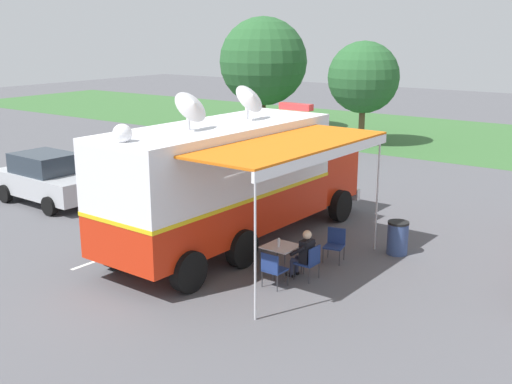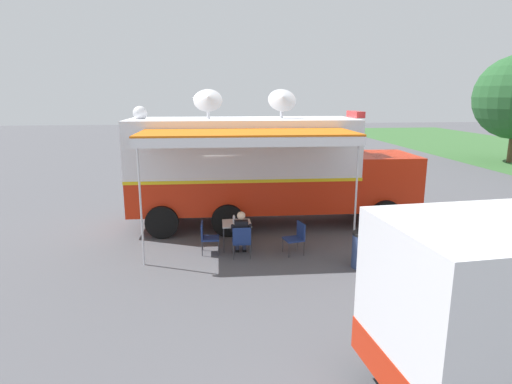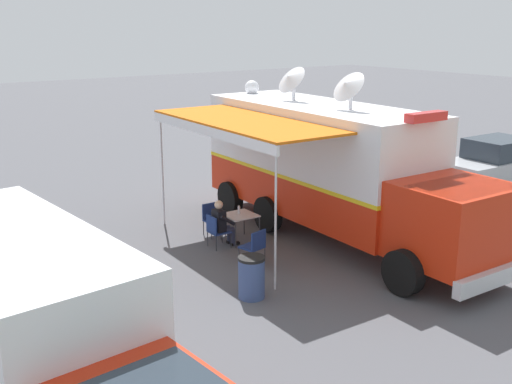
# 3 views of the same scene
# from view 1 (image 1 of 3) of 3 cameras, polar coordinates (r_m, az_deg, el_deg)

# --- Properties ---
(ground_plane) EXTENTS (100.00, 100.00, 0.00)m
(ground_plane) POSITION_cam_1_polar(r_m,az_deg,el_deg) (17.28, -3.39, -5.39)
(ground_plane) COLOR #515156
(grass_verge) EXTENTS (80.00, 14.00, 0.01)m
(grass_verge) POSITION_cam_1_polar(r_m,az_deg,el_deg) (36.67, 18.98, 4.60)
(grass_verge) COLOR #386633
(grass_verge) RESTS_ON ground
(lot_stripe) EXTENTS (0.27, 4.80, 0.01)m
(lot_stripe) POSITION_cam_1_polar(r_m,az_deg,el_deg) (18.01, -10.39, -4.76)
(lot_stripe) COLOR silver
(lot_stripe) RESTS_ON ground
(command_truck) EXTENTS (5.03, 9.56, 4.53)m
(command_truck) POSITION_cam_1_polar(r_m,az_deg,el_deg) (17.25, -1.78, 1.35)
(command_truck) COLOR red
(command_truck) RESTS_ON ground
(folding_table) EXTENTS (0.82, 0.82, 0.73)m
(folding_table) POSITION_cam_1_polar(r_m,az_deg,el_deg) (15.48, 2.31, -5.15)
(folding_table) COLOR silver
(folding_table) RESTS_ON ground
(water_bottle) EXTENTS (0.07, 0.07, 0.22)m
(water_bottle) POSITION_cam_1_polar(r_m,az_deg,el_deg) (15.38, 2.10, -4.65)
(water_bottle) COLOR silver
(water_bottle) RESTS_ON folding_table
(folding_chair_at_table) EXTENTS (0.49, 0.49, 0.87)m
(folding_chair_at_table) POSITION_cam_1_polar(r_m,az_deg,el_deg) (15.20, 4.98, -6.23)
(folding_chair_at_table) COLOR navy
(folding_chair_at_table) RESTS_ON ground
(folding_chair_beside_table) EXTENTS (0.49, 0.49, 0.87)m
(folding_chair_beside_table) POSITION_cam_1_polar(r_m,az_deg,el_deg) (14.71, 1.54, -6.90)
(folding_chair_beside_table) COLOR navy
(folding_chair_beside_table) RESTS_ON ground
(folding_chair_spare_by_truck) EXTENTS (0.57, 0.57, 0.87)m
(folding_chair_spare_by_truck) POSITION_cam_1_polar(r_m,az_deg,el_deg) (16.51, 7.25, -4.57)
(folding_chair_spare_by_truck) COLOR navy
(folding_chair_spare_by_truck) RESTS_ON ground
(seated_responder) EXTENTS (0.67, 0.56, 1.25)m
(seated_responder) POSITION_cam_1_polar(r_m,az_deg,el_deg) (15.24, 4.39, -5.59)
(seated_responder) COLOR black
(seated_responder) RESTS_ON ground
(trash_bin) EXTENTS (0.57, 0.57, 0.91)m
(trash_bin) POSITION_cam_1_polar(r_m,az_deg,el_deg) (17.32, 12.83, -4.10)
(trash_bin) COLOR #384C7F
(trash_bin) RESTS_ON ground
(car_behind_truck) EXTENTS (4.26, 2.13, 1.76)m
(car_behind_truck) POSITION_cam_1_polar(r_m,az_deg,el_deg) (22.88, -18.54, 1.18)
(car_behind_truck) COLOR #B2B5BA
(car_behind_truck) RESTS_ON ground
(tree_far_left) EXTENTS (5.19, 5.19, 6.67)m
(tree_far_left) POSITION_cam_1_polar(r_m,az_deg,el_deg) (37.57, 0.66, 11.87)
(tree_far_left) COLOR brown
(tree_far_left) RESTS_ON ground
(tree_left_of_centre) EXTENTS (3.72, 3.72, 5.36)m
(tree_left_of_centre) POSITION_cam_1_polar(r_m,az_deg,el_deg) (33.26, 9.82, 10.29)
(tree_left_of_centre) COLOR brown
(tree_left_of_centre) RESTS_ON ground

